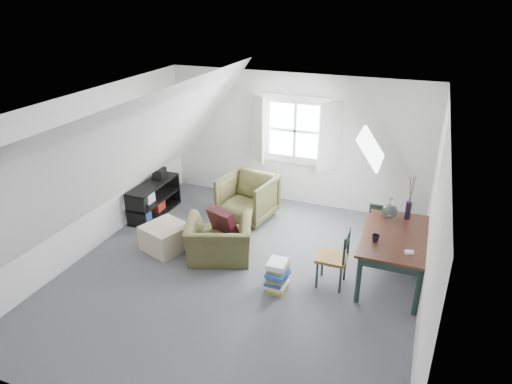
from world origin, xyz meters
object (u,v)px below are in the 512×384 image
at_px(armchair_far, 248,218).
at_px(ottoman, 166,237).
at_px(dining_chair_far, 381,226).
at_px(dining_chair_near, 335,257).
at_px(media_shelf, 153,201).
at_px(dining_table, 395,241).
at_px(armchair_near, 220,258).
at_px(magazine_stack, 277,276).

distance_m(armchair_far, ottoman, 1.71).
relative_size(armchair_far, dining_chair_far, 1.00).
height_order(dining_chair_near, media_shelf, dining_chair_near).
bearing_deg(dining_chair_far, dining_table, 109.35).
relative_size(armchair_far, dining_table, 0.60).
height_order(armchair_near, armchair_far, armchair_far).
relative_size(armchair_far, ottoman, 1.45).
relative_size(armchair_near, magazine_stack, 2.25).
distance_m(dining_chair_far, media_shelf, 4.08).
xyz_separation_m(dining_table, dining_chair_near, (-0.76, -0.40, -0.20)).
height_order(dining_chair_far, media_shelf, dining_chair_far).
height_order(armchair_near, media_shelf, media_shelf).
bearing_deg(dining_table, media_shelf, 170.40).
relative_size(dining_table, dining_chair_near, 1.75).
bearing_deg(armchair_near, dining_chair_near, 158.46).
bearing_deg(armchair_far, dining_chair_near, -27.80).
bearing_deg(dining_table, dining_chair_far, 108.27).
height_order(ottoman, dining_table, dining_table).
distance_m(dining_chair_near, media_shelf, 3.72).
bearing_deg(media_shelf, dining_table, -3.10).
height_order(dining_table, media_shelf, dining_table).
relative_size(armchair_near, dining_table, 0.65).
bearing_deg(magazine_stack, dining_chair_near, 29.57).
height_order(armchair_near, dining_chair_far, dining_chair_far).
distance_m(armchair_near, dining_chair_near, 1.85).
bearing_deg(armchair_far, ottoman, -109.45).
bearing_deg(ottoman, dining_table, 6.53).
distance_m(dining_table, dining_chair_far, 0.80).
bearing_deg(dining_chair_near, armchair_near, -92.58).
xyz_separation_m(armchair_far, dining_chair_near, (1.90, -1.47, 0.45)).
bearing_deg(magazine_stack, dining_chair_far, 51.96).
bearing_deg(dining_chair_near, ottoman, -91.07).
height_order(armchair_near, magazine_stack, magazine_stack).
distance_m(armchair_far, magazine_stack, 2.23).
xyz_separation_m(armchair_near, dining_chair_near, (1.80, -0.05, 0.45)).
relative_size(media_shelf, magazine_stack, 2.74).
xyz_separation_m(armchair_near, ottoman, (-0.93, -0.05, 0.21)).
relative_size(dining_table, magazine_stack, 3.43).
relative_size(ottoman, magazine_stack, 1.42).
xyz_separation_m(armchair_near, dining_chair_far, (2.29, 1.08, 0.47)).
distance_m(ottoman, dining_chair_near, 2.74).
bearing_deg(dining_table, armchair_far, 155.92).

